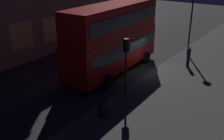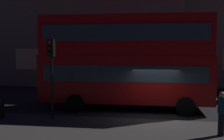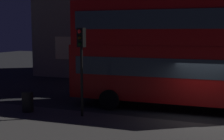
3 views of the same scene
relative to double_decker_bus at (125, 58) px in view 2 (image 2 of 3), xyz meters
The scene contains 5 objects.
ground_plane 4.10m from the double_decker_bus, 48.48° to the right, with size 80.00×80.00×0.00m, color #232326.
building_with_clock 13.58m from the double_decker_bus, 112.23° to the left, with size 17.57×8.40×16.43m.
double_decker_bus is the anchor object (origin of this frame).
traffic_light_near_kerb 4.65m from the double_decker_bus, 134.69° to the right, with size 0.35×0.38×3.97m.
pedestrian 6.74m from the double_decker_bus, 45.99° to the right, with size 0.33×0.33×1.80m.
Camera 2 is at (0.09, -13.94, 3.74)m, focal length 43.65 mm.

